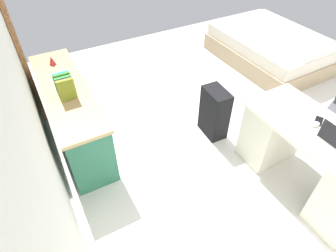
{
  "coord_description": "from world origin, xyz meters",
  "views": [
    {
      "loc": [
        -2.08,
        2.3,
        2.53
      ],
      "look_at": [
        -0.23,
        1.29,
        0.6
      ],
      "focal_mm": 30.46,
      "sensor_mm": 36.0,
      "label": 1
    }
  ],
  "objects_px": {
    "bed": "(271,48)",
    "computer_mouse": "(315,124)",
    "cell_phone_by_mouse": "(319,121)",
    "desk": "(309,159)",
    "suitcase_black": "(214,113)",
    "credenza": "(72,114)",
    "figurine_small": "(52,61)"
  },
  "relations": [
    {
      "from": "suitcase_black",
      "to": "cell_phone_by_mouse",
      "type": "bearing_deg",
      "value": -152.58
    },
    {
      "from": "suitcase_black",
      "to": "credenza",
      "type": "bearing_deg",
      "value": 67.41
    },
    {
      "from": "desk",
      "to": "credenza",
      "type": "height_order",
      "value": "desk"
    },
    {
      "from": "credenza",
      "to": "computer_mouse",
      "type": "height_order",
      "value": "computer_mouse"
    },
    {
      "from": "computer_mouse",
      "to": "figurine_small",
      "type": "relative_size",
      "value": 0.91
    },
    {
      "from": "credenza",
      "to": "suitcase_black",
      "type": "bearing_deg",
      "value": -115.44
    },
    {
      "from": "bed",
      "to": "computer_mouse",
      "type": "relative_size",
      "value": 19.33
    },
    {
      "from": "bed",
      "to": "suitcase_black",
      "type": "bearing_deg",
      "value": 118.01
    },
    {
      "from": "suitcase_black",
      "to": "computer_mouse",
      "type": "distance_m",
      "value": 1.16
    },
    {
      "from": "computer_mouse",
      "to": "cell_phone_by_mouse",
      "type": "bearing_deg",
      "value": -73.56
    },
    {
      "from": "credenza",
      "to": "suitcase_black",
      "type": "xyz_separation_m",
      "value": [
        -0.73,
        -1.53,
        -0.06
      ]
    },
    {
      "from": "computer_mouse",
      "to": "figurine_small",
      "type": "height_order",
      "value": "figurine_small"
    },
    {
      "from": "cell_phone_by_mouse",
      "to": "desk",
      "type": "bearing_deg",
      "value": 112.81
    },
    {
      "from": "suitcase_black",
      "to": "computer_mouse",
      "type": "height_order",
      "value": "computer_mouse"
    },
    {
      "from": "cell_phone_by_mouse",
      "to": "computer_mouse",
      "type": "bearing_deg",
      "value": 78.22
    },
    {
      "from": "bed",
      "to": "figurine_small",
      "type": "relative_size",
      "value": 17.58
    },
    {
      "from": "desk",
      "to": "figurine_small",
      "type": "height_order",
      "value": "figurine_small"
    },
    {
      "from": "credenza",
      "to": "cell_phone_by_mouse",
      "type": "height_order",
      "value": "cell_phone_by_mouse"
    },
    {
      "from": "suitcase_black",
      "to": "figurine_small",
      "type": "height_order",
      "value": "figurine_small"
    },
    {
      "from": "bed",
      "to": "figurine_small",
      "type": "xyz_separation_m",
      "value": [
        0.27,
        3.45,
        0.56
      ]
    },
    {
      "from": "credenza",
      "to": "figurine_small",
      "type": "xyz_separation_m",
      "value": [
        0.56,
        0.0,
        0.43
      ]
    },
    {
      "from": "suitcase_black",
      "to": "cell_phone_by_mouse",
      "type": "xyz_separation_m",
      "value": [
        -0.98,
        -0.45,
        0.44
      ]
    },
    {
      "from": "suitcase_black",
      "to": "cell_phone_by_mouse",
      "type": "height_order",
      "value": "cell_phone_by_mouse"
    },
    {
      "from": "computer_mouse",
      "to": "cell_phone_by_mouse",
      "type": "xyz_separation_m",
      "value": [
        0.02,
        -0.08,
        -0.01
      ]
    },
    {
      "from": "credenza",
      "to": "cell_phone_by_mouse",
      "type": "relative_size",
      "value": 13.24
    },
    {
      "from": "suitcase_black",
      "to": "cell_phone_by_mouse",
      "type": "distance_m",
      "value": 1.16
    },
    {
      "from": "credenza",
      "to": "bed",
      "type": "xyz_separation_m",
      "value": [
        0.29,
        -3.45,
        -0.13
      ]
    },
    {
      "from": "bed",
      "to": "credenza",
      "type": "bearing_deg",
      "value": 94.82
    },
    {
      "from": "cell_phone_by_mouse",
      "to": "bed",
      "type": "bearing_deg",
      "value": -65.71
    },
    {
      "from": "desk",
      "to": "suitcase_black",
      "type": "height_order",
      "value": "desk"
    },
    {
      "from": "bed",
      "to": "computer_mouse",
      "type": "bearing_deg",
      "value": 142.55
    },
    {
      "from": "computer_mouse",
      "to": "desk",
      "type": "bearing_deg",
      "value": 168.87
    }
  ]
}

